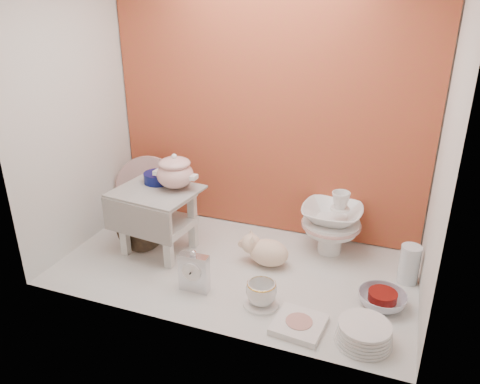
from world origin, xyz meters
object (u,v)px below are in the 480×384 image
object	(u,v)px
mantel_clock	(194,271)
crystal_bowl	(382,300)
gold_rim_teacup	(261,293)
blue_white_vase	(142,205)
plush_pig	(269,252)
soup_tureen	(175,171)
step_stool	(158,221)
porcelain_tower	(331,222)
dinner_plate_stack	(364,333)
floral_platter	(150,189)

from	to	relation	value
mantel_clock	crystal_bowl	xyz separation A→B (m)	(0.85, 0.19, -0.07)
gold_rim_teacup	crystal_bowl	size ratio (longest dim) A/B	0.64
blue_white_vase	crystal_bowl	world-z (taller)	blue_white_vase
crystal_bowl	plush_pig	bearing A→B (deg)	166.00
soup_tureen	plush_pig	world-z (taller)	soup_tureen
step_stool	plush_pig	distance (m)	0.62
porcelain_tower	plush_pig	bearing A→B (deg)	-136.74
soup_tureen	crystal_bowl	world-z (taller)	soup_tureen
soup_tureen	porcelain_tower	bearing A→B (deg)	17.91
blue_white_vase	step_stool	bearing A→B (deg)	-44.01
plush_pig	porcelain_tower	world-z (taller)	porcelain_tower
step_stool	blue_white_vase	distance (m)	0.38
plush_pig	crystal_bowl	size ratio (longest dim) A/B	1.22
step_stool	crystal_bowl	world-z (taller)	step_stool
soup_tureen	mantel_clock	world-z (taller)	soup_tureen
blue_white_vase	mantel_clock	size ratio (longest dim) A/B	1.07
soup_tureen	crystal_bowl	distance (m)	1.19
mantel_clock	porcelain_tower	xyz separation A→B (m)	(0.54, 0.58, 0.08)
step_stool	plush_pig	bearing A→B (deg)	12.09
soup_tureen	mantel_clock	xyz separation A→B (m)	(0.25, -0.33, -0.35)
soup_tureen	porcelain_tower	size ratio (longest dim) A/B	0.64
step_stool	dinner_plate_stack	distance (m)	1.20
dinner_plate_stack	plush_pig	bearing A→B (deg)	142.07
blue_white_vase	plush_pig	bearing A→B (deg)	-13.08
floral_platter	porcelain_tower	world-z (taller)	floral_platter
blue_white_vase	crystal_bowl	xyz separation A→B (m)	(1.46, -0.35, -0.08)
floral_platter	dinner_plate_stack	world-z (taller)	floral_platter
floral_platter	porcelain_tower	bearing A→B (deg)	0.37
mantel_clock	soup_tureen	bearing A→B (deg)	126.87
plush_pig	dinner_plate_stack	world-z (taller)	plush_pig
floral_platter	plush_pig	bearing A→B (deg)	-16.35
dinner_plate_stack	porcelain_tower	xyz separation A→B (m)	(-0.26, 0.67, 0.14)
soup_tureen	gold_rim_teacup	distance (m)	0.78
mantel_clock	dinner_plate_stack	bearing A→B (deg)	-6.60
floral_platter	plush_pig	xyz separation A→B (m)	(0.84, -0.25, -0.13)
blue_white_vase	dinner_plate_stack	size ratio (longest dim) A/B	0.97
plush_pig	crystal_bowl	bearing A→B (deg)	7.27
step_stool	mantel_clock	size ratio (longest dim) A/B	1.98
step_stool	porcelain_tower	xyz separation A→B (m)	(0.88, 0.31, 0.00)
step_stool	plush_pig	world-z (taller)	step_stool
step_stool	crystal_bowl	xyz separation A→B (m)	(1.19, -0.09, -0.15)
mantel_clock	gold_rim_teacup	bearing A→B (deg)	-0.39
gold_rim_teacup	floral_platter	bearing A→B (deg)	147.55
dinner_plate_stack	crystal_bowl	xyz separation A→B (m)	(0.05, 0.27, -0.01)
soup_tureen	dinner_plate_stack	distance (m)	1.20
blue_white_vase	mantel_clock	world-z (taller)	blue_white_vase
mantel_clock	dinner_plate_stack	world-z (taller)	mantel_clock
plush_pig	gold_rim_teacup	xyz separation A→B (m)	(0.07, -0.33, -0.01)
dinner_plate_stack	porcelain_tower	world-z (taller)	porcelain_tower
mantel_clock	gold_rim_teacup	distance (m)	0.34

